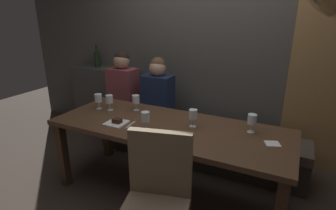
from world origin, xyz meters
name	(u,v)px	position (x,y,z in m)	size (l,w,h in m)	color
ground	(169,192)	(0.00, 0.00, 0.00)	(9.00, 9.00, 0.00)	#382D26
back_wall_tiled	(213,32)	(0.00, 1.22, 1.50)	(6.00, 0.12, 3.00)	#4C4944
back_counter	(108,99)	(-1.55, 1.04, 0.47)	(1.10, 0.28, 0.95)	#413E3A
dining_table	(169,134)	(0.00, 0.00, 0.65)	(2.20, 0.84, 0.74)	#412B1C
banquette_bench	(194,144)	(0.00, 0.70, 0.23)	(2.50, 0.44, 0.45)	#312A23
chair_near_side	(157,195)	(0.27, -0.72, 0.56)	(0.54, 0.54, 0.98)	#4C3321
diner_redhead	(123,85)	(-1.01, 0.70, 0.84)	(0.36, 0.24, 0.82)	brown
diner_bearded	(158,91)	(-0.51, 0.73, 0.82)	(0.36, 0.24, 0.78)	#192342
wine_bottle_dark_red	(97,59)	(-1.72, 1.07, 1.07)	(0.08, 0.08, 0.33)	black
wine_glass_far_right	(136,100)	(-0.49, 0.21, 0.85)	(0.08, 0.08, 0.16)	silver
wine_glass_center_back	(145,118)	(-0.14, -0.18, 0.85)	(0.08, 0.08, 0.16)	silver
wine_glass_end_right	(98,98)	(-0.87, 0.07, 0.86)	(0.08, 0.08, 0.16)	silver
wine_glass_near_left	(252,120)	(0.71, 0.18, 0.86)	(0.08, 0.08, 0.16)	silver
wine_glass_far_left	(109,100)	(-0.74, 0.09, 0.85)	(0.08, 0.08, 0.16)	silver
wine_glass_near_right	(193,115)	(0.21, 0.07, 0.86)	(0.08, 0.08, 0.16)	silver
espresso_cup	(183,141)	(0.27, -0.29, 0.77)	(0.12, 0.12, 0.06)	white
dessert_plate	(117,122)	(-0.45, -0.18, 0.75)	(0.19, 0.19, 0.05)	white
fork_on_table	(131,125)	(-0.32, -0.15, 0.74)	(0.02, 0.17, 0.01)	silver
folded_napkin	(272,144)	(0.90, 0.02, 0.74)	(0.11, 0.10, 0.01)	silver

